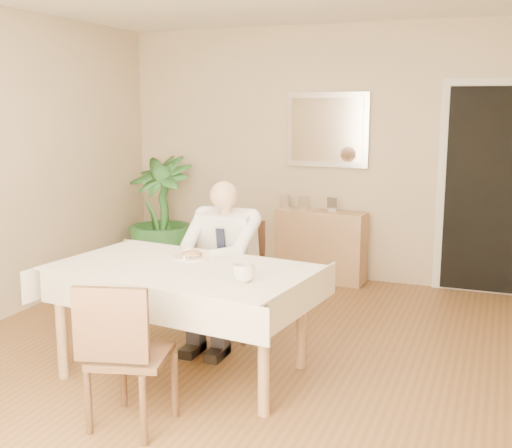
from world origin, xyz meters
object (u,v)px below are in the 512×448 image
at_px(chair_far, 235,270).
at_px(chair_near, 123,349).
at_px(dining_table, 183,279).
at_px(potted_palm, 161,215).
at_px(coffee_mug, 244,273).
at_px(seated_man, 219,256).
at_px(sideboard, 321,246).

height_order(chair_far, chair_near, chair_far).
distance_m(dining_table, chair_far, 0.90).
relative_size(chair_near, potted_palm, 0.70).
bearing_deg(coffee_mug, seated_man, 123.63).
bearing_deg(chair_near, chair_far, 77.70).
relative_size(chair_far, sideboard, 0.99).
distance_m(chair_far, sideboard, 1.73).
height_order(dining_table, sideboard, dining_table).
bearing_deg(chair_near, coffee_mug, 40.14).
bearing_deg(chair_far, potted_palm, 134.39).
distance_m(coffee_mug, potted_palm, 3.23).
xyz_separation_m(seated_man, potted_palm, (-1.49, 1.74, -0.06)).
bearing_deg(sideboard, coffee_mug, -81.18).
bearing_deg(dining_table, chair_near, -78.35).
bearing_deg(dining_table, coffee_mug, -12.60).
relative_size(dining_table, sideboard, 2.01).
bearing_deg(chair_near, sideboard, 72.65).
bearing_deg(dining_table, seated_man, 97.34).
xyz_separation_m(seated_man, sideboard, (0.24, 2.00, -0.33)).
bearing_deg(potted_palm, chair_far, -44.31).
relative_size(chair_far, seated_man, 0.73).
relative_size(chair_near, seated_man, 0.70).
xyz_separation_m(dining_table, potted_palm, (-1.49, 2.33, -0.04)).
xyz_separation_m(dining_table, seated_man, (0.00, 0.59, 0.02)).
distance_m(chair_far, seated_man, 0.34).
relative_size(dining_table, potted_palm, 1.47).
distance_m(seated_man, sideboard, 2.04).
relative_size(chair_far, chair_near, 1.03).
relative_size(chair_far, potted_palm, 0.72).
height_order(chair_near, sideboard, chair_near).
bearing_deg(seated_man, sideboard, 83.17).
bearing_deg(chair_near, potted_palm, 101.70).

